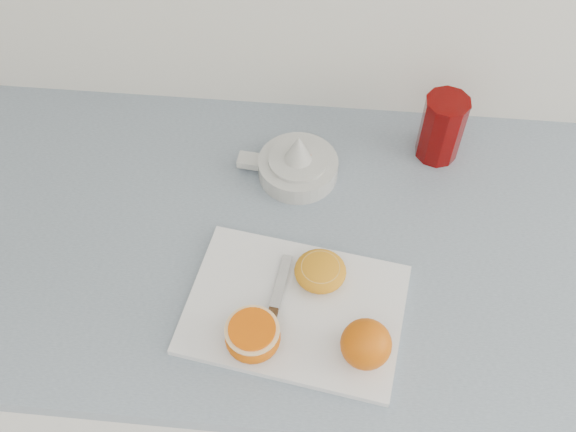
{
  "coord_description": "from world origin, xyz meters",
  "views": [
    {
      "loc": [
        -0.07,
        1.1,
        1.74
      ],
      "look_at": [
        -0.13,
        1.68,
        0.96
      ],
      "focal_mm": 40.0,
      "sensor_mm": 36.0,
      "label": 1
    }
  ],
  "objects_px": {
    "citrus_juicer": "(297,164)",
    "red_tumbler": "(441,130)",
    "counter": "(322,354)",
    "cutting_board": "(295,309)",
    "half_orange": "(253,336)"
  },
  "relations": [
    {
      "from": "red_tumbler",
      "to": "citrus_juicer",
      "type": "bearing_deg",
      "value": -163.17
    },
    {
      "from": "counter",
      "to": "cutting_board",
      "type": "distance_m",
      "value": 0.47
    },
    {
      "from": "counter",
      "to": "citrus_juicer",
      "type": "distance_m",
      "value": 0.49
    },
    {
      "from": "red_tumbler",
      "to": "cutting_board",
      "type": "bearing_deg",
      "value": -123.1
    },
    {
      "from": "counter",
      "to": "cutting_board",
      "type": "bearing_deg",
      "value": -109.94
    },
    {
      "from": "citrus_juicer",
      "to": "counter",
      "type": "bearing_deg",
      "value": -60.88
    },
    {
      "from": "cutting_board",
      "to": "half_orange",
      "type": "distance_m",
      "value": 0.09
    },
    {
      "from": "cutting_board",
      "to": "half_orange",
      "type": "relative_size",
      "value": 4.03
    },
    {
      "from": "half_orange",
      "to": "citrus_juicer",
      "type": "xyz_separation_m",
      "value": [
        0.03,
        0.33,
        -0.01
      ]
    },
    {
      "from": "red_tumbler",
      "to": "counter",
      "type": "bearing_deg",
      "value": -130.55
    },
    {
      "from": "half_orange",
      "to": "red_tumbler",
      "type": "height_order",
      "value": "red_tumbler"
    },
    {
      "from": "citrus_juicer",
      "to": "red_tumbler",
      "type": "relative_size",
      "value": 1.4
    },
    {
      "from": "citrus_juicer",
      "to": "red_tumbler",
      "type": "height_order",
      "value": "red_tumbler"
    },
    {
      "from": "half_orange",
      "to": "cutting_board",
      "type": "bearing_deg",
      "value": 50.74
    },
    {
      "from": "counter",
      "to": "cutting_board",
      "type": "relative_size",
      "value": 7.22
    }
  ]
}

